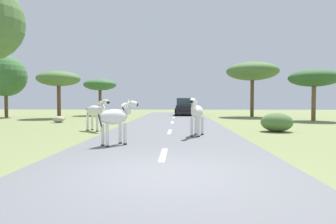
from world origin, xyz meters
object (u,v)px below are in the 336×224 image
tree_2 (252,72)px  tree_0 (100,85)px  rock_1 (59,119)px  tree_3 (314,78)px  tree_6 (59,79)px  tree_7 (6,76)px  zebra_1 (96,111)px  rock_0 (99,114)px  zebra_0 (197,112)px  zebra_2 (116,117)px  bush_0 (277,122)px  car_0 (185,107)px

tree_2 → tree_0: bearing=171.7°
rock_1 → tree_3: bearing=7.8°
tree_2 → tree_6: 17.66m
tree_0 → tree_7: tree_7 is taller
zebra_1 → tree_6: tree_6 is taller
rock_0 → zebra_0: bearing=-61.0°
tree_3 → zebra_0: bearing=-132.1°
zebra_0 → tree_6: 17.27m
rock_1 → tree_0: bearing=89.0°
zebra_1 → tree_6: 12.54m
zebra_2 → bush_0: (6.89, 4.96, -0.51)m
zebra_1 → tree_0: bearing=-130.9°
zebra_2 → rock_0: zebra_2 is taller
tree_3 → rock_0: (-17.44, 3.82, -2.94)m
zebra_1 → tree_7: (-11.56, 11.79, 2.75)m
car_0 → tree_6: tree_6 is taller
zebra_1 → tree_0: (-4.01, 15.94, 2.17)m
zebra_0 → rock_1: (-9.10, 7.98, -0.80)m
tree_0 → tree_6: (-2.19, -5.31, 0.24)m
tree_2 → tree_3: tree_2 is taller
zebra_1 → tree_0: size_ratio=0.44×
tree_2 → tree_6: size_ratio=1.27×
zebra_2 → tree_0: tree_0 is taller
zebra_2 → rock_1: zebra_2 is taller
tree_0 → tree_7: 8.63m
tree_2 → bush_0: tree_2 is taller
tree_3 → rock_0: tree_3 is taller
tree_7 → bush_0: size_ratio=3.62×
rock_1 → tree_2: bearing=27.9°
zebra_0 → tree_0: (-8.92, 18.32, 2.13)m
tree_3 → tree_7: tree_7 is taller
zebra_0 → bush_0: 4.74m
car_0 → rock_0: bearing=25.4°
tree_0 → tree_3: bearing=-23.0°
rock_0 → zebra_2: bearing=-73.2°
tree_7 → zebra_0: bearing=-40.7°
car_0 → tree_3: size_ratio=1.11×
tree_6 → bush_0: bearing=-35.1°
zebra_0 → tree_7: tree_7 is taller
zebra_1 → zebra_2: (2.08, -5.00, -0.02)m
tree_7 → rock_0: 9.20m
zebra_1 → tree_3: size_ratio=0.42×
tree_6 → bush_0: tree_6 is taller
zebra_0 → rock_1: bearing=-24.6°
zebra_1 → tree_3: bearing=154.4°
zebra_1 → car_0: bearing=-162.0°
car_0 → rock_1: 13.54m
zebra_0 → car_0: bearing=-73.0°
zebra_0 → tree_7: size_ratio=0.30×
tree_7 → tree_3: bearing=-8.0°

